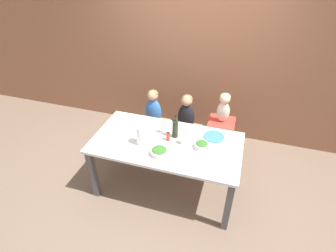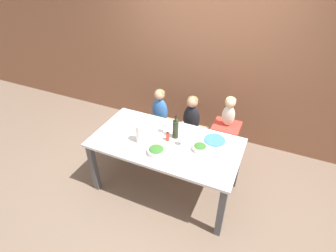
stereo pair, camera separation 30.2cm
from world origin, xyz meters
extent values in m
plane|color=#705B4C|center=(0.00, 0.00, 0.00)|extent=(14.00, 14.00, 0.00)
cube|color=#8E5B42|center=(0.00, 1.44, 1.35)|extent=(10.00, 0.06, 2.70)
cube|color=silver|center=(0.00, 0.00, 0.74)|extent=(1.75, 0.90, 0.03)
cube|color=#4C4C51|center=(-0.81, -0.39, 0.36)|extent=(0.07, 0.07, 0.73)
cube|color=#4C4C51|center=(0.81, -0.39, 0.36)|extent=(0.07, 0.07, 0.73)
cube|color=#4C4C51|center=(-0.81, 0.39, 0.36)|extent=(0.07, 0.07, 0.73)
cube|color=#4C4C51|center=(0.81, 0.39, 0.36)|extent=(0.07, 0.07, 0.73)
cylinder|color=silver|center=(-0.57, 0.57, 0.20)|extent=(0.04, 0.04, 0.40)
cylinder|color=silver|center=(-0.28, 0.57, 0.20)|extent=(0.04, 0.04, 0.40)
cylinder|color=silver|center=(-0.57, 0.87, 0.20)|extent=(0.04, 0.04, 0.40)
cylinder|color=silver|center=(-0.28, 0.87, 0.20)|extent=(0.04, 0.04, 0.40)
cube|color=tan|center=(-0.43, 0.72, 0.43)|extent=(0.41, 0.40, 0.05)
cylinder|color=silver|center=(-0.08, 0.57, 0.20)|extent=(0.04, 0.04, 0.40)
cylinder|color=silver|center=(0.21, 0.57, 0.20)|extent=(0.04, 0.04, 0.40)
cylinder|color=silver|center=(-0.08, 0.87, 0.20)|extent=(0.04, 0.04, 0.40)
cylinder|color=silver|center=(0.21, 0.87, 0.20)|extent=(0.04, 0.04, 0.40)
cube|color=tan|center=(0.06, 0.72, 0.43)|extent=(0.41, 0.40, 0.05)
cylinder|color=silver|center=(0.43, 0.60, 0.32)|extent=(0.04, 0.04, 0.65)
cylinder|color=silver|center=(0.69, 0.60, 0.32)|extent=(0.04, 0.04, 0.65)
cylinder|color=silver|center=(0.43, 0.85, 0.32)|extent=(0.04, 0.04, 0.65)
cylinder|color=silver|center=(0.69, 0.85, 0.32)|extent=(0.04, 0.04, 0.65)
cube|color=red|center=(0.56, 0.72, 0.67)|extent=(0.35, 0.34, 0.05)
ellipsoid|color=#3366B2|center=(-0.43, 0.72, 0.66)|extent=(0.24, 0.15, 0.43)
sphere|color=tan|center=(-0.43, 0.72, 0.93)|extent=(0.15, 0.15, 0.15)
ellipsoid|color=olive|center=(-0.43, 0.73, 0.96)|extent=(0.15, 0.14, 0.11)
ellipsoid|color=black|center=(0.06, 0.72, 0.66)|extent=(0.24, 0.15, 0.43)
sphere|color=tan|center=(0.06, 0.72, 0.93)|extent=(0.15, 0.15, 0.15)
ellipsoid|color=olive|center=(0.06, 0.73, 0.96)|extent=(0.15, 0.14, 0.11)
ellipsoid|color=beige|center=(0.56, 0.72, 0.85)|extent=(0.17, 0.10, 0.30)
sphere|color=#D6AD89|center=(0.56, 0.72, 1.05)|extent=(0.14, 0.14, 0.14)
ellipsoid|color=#DBC684|center=(0.56, 0.73, 1.07)|extent=(0.13, 0.13, 0.10)
cylinder|color=#232D19|center=(0.07, 0.13, 0.87)|extent=(0.07, 0.07, 0.23)
cylinder|color=#232D19|center=(0.07, 0.13, 1.03)|extent=(0.03, 0.03, 0.08)
cylinder|color=black|center=(0.07, 0.13, 1.06)|extent=(0.03, 0.03, 0.02)
cylinder|color=white|center=(-0.26, -0.12, 0.88)|extent=(0.11, 0.11, 0.24)
cylinder|color=white|center=(0.22, 0.02, 0.76)|extent=(0.06, 0.06, 0.00)
cylinder|color=white|center=(0.22, 0.02, 0.81)|extent=(0.01, 0.01, 0.08)
ellipsoid|color=white|center=(0.22, 0.02, 0.90)|extent=(0.07, 0.07, 0.10)
cylinder|color=white|center=(-0.07, 0.16, 0.76)|extent=(0.06, 0.06, 0.00)
cylinder|color=white|center=(-0.07, 0.16, 0.81)|extent=(0.01, 0.01, 0.08)
ellipsoid|color=white|center=(-0.07, 0.16, 0.90)|extent=(0.07, 0.07, 0.10)
cylinder|color=silver|center=(-0.01, -0.23, 0.79)|extent=(0.20, 0.20, 0.06)
ellipsoid|color=#336628|center=(-0.01, -0.23, 0.82)|extent=(0.17, 0.17, 0.04)
cylinder|color=silver|center=(0.41, 0.02, 0.79)|extent=(0.16, 0.16, 0.06)
ellipsoid|color=#336628|center=(0.41, 0.02, 0.82)|extent=(0.14, 0.14, 0.04)
cylinder|color=silver|center=(-0.53, -0.23, 0.77)|extent=(0.25, 0.25, 0.01)
cylinder|color=silver|center=(-0.48, 0.21, 0.77)|extent=(0.25, 0.25, 0.01)
cylinder|color=teal|center=(0.52, 0.26, 0.77)|extent=(0.25, 0.25, 0.01)
cylinder|color=red|center=(0.01, 0.03, 0.81)|extent=(0.05, 0.05, 0.11)
cone|color=black|center=(0.01, 0.03, 0.88)|extent=(0.04, 0.04, 0.02)
camera|label=1|loc=(0.73, -2.30, 2.67)|focal=28.00mm
camera|label=2|loc=(1.02, -2.19, 2.67)|focal=28.00mm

